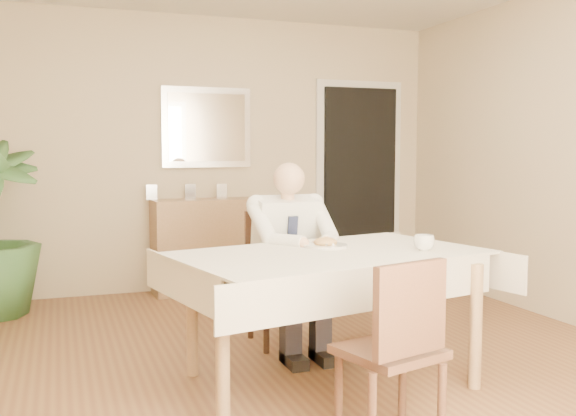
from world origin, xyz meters
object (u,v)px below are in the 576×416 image
object	(u,v)px
seated_man	(294,248)
coffee_mug	(424,243)
dining_table	(330,266)
sideboard	(212,245)
chair_near	(398,342)
chair_far	(280,268)

from	to	relation	value
seated_man	coffee_mug	distance (m)	0.91
dining_table	seated_man	xyz separation A→B (m)	(-0.00, 0.59, 0.02)
coffee_mug	sideboard	size ratio (longest dim) A/B	0.10
dining_table	chair_near	xyz separation A→B (m)	(-0.04, -0.85, -0.19)
chair_far	coffee_mug	size ratio (longest dim) A/B	7.87
chair_near	coffee_mug	distance (m)	0.96
chair_far	chair_near	bearing A→B (deg)	-86.68
seated_man	coffee_mug	xyz separation A→B (m)	(0.52, -0.74, 0.11)
dining_table	chair_far	xyz separation A→B (m)	(-0.00, 0.88, -0.16)
coffee_mug	sideboard	world-z (taller)	sideboard
coffee_mug	sideboard	bearing A→B (deg)	102.46
dining_table	sideboard	distance (m)	2.61
chair_far	seated_man	xyz separation A→B (m)	(-0.00, -0.29, 0.18)
sideboard	chair_far	bearing A→B (deg)	-89.85
dining_table	coffee_mug	size ratio (longest dim) A/B	16.77
seated_man	coffee_mug	bearing A→B (deg)	-54.82
sideboard	chair_near	bearing A→B (deg)	-92.02
chair_near	coffee_mug	world-z (taller)	chair_near
chair_near	seated_man	xyz separation A→B (m)	(0.04, 1.44, 0.22)
chair_far	seated_man	size ratio (longest dim) A/B	0.72
chair_far	coffee_mug	bearing A→B (deg)	-58.39
dining_table	chair_near	distance (m)	0.87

